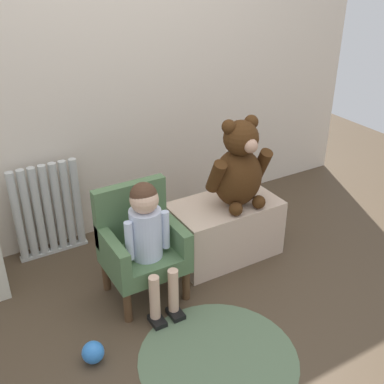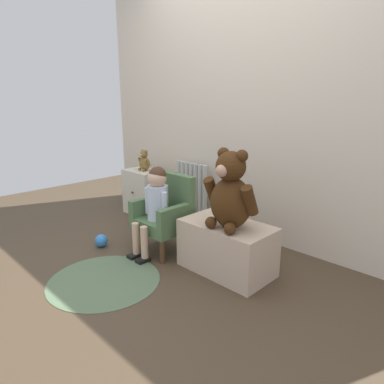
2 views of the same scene
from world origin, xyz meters
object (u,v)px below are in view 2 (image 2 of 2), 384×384
small_dresser (143,192)px  low_bench (227,247)px  radiator (191,193)px  toy_ball (101,241)px  large_teddy_bear (231,194)px  floor_rug (104,280)px  child_armchair (166,213)px  child_figure (155,198)px  small_teddy_bear (144,161)px

small_dresser → low_bench: (1.49, -0.37, -0.06)m
radiator → toy_ball: 1.04m
large_teddy_bear → floor_rug: bearing=-130.0°
radiator → small_dresser: size_ratio=1.25×
low_bench → large_teddy_bear: bearing=-39.3°
large_teddy_bear → toy_ball: size_ratio=5.09×
child_armchair → child_figure: size_ratio=0.88×
large_teddy_bear → small_teddy_bear: large_teddy_bear is taller
child_armchair → low_bench: bearing=6.0°
child_figure → large_teddy_bear: 0.68m
radiator → large_teddy_bear: (0.99, -0.62, 0.31)m
child_armchair → large_teddy_bear: size_ratio=1.16×
child_figure → toy_ball: child_figure is taller
radiator → child_figure: child_figure is taller
floor_rug → toy_ball: 0.60m
radiator → floor_rug: (0.42, -1.30, -0.30)m
low_bench → toy_ball: size_ratio=6.15×
small_dresser → toy_ball: (0.45, -0.80, -0.19)m
child_armchair → low_bench: 0.62m
low_bench → small_dresser: bearing=166.0°
child_figure → floor_rug: 0.73m
child_armchair → toy_ball: (-0.43, -0.37, -0.26)m
floor_rug → toy_ball: toy_ball is taller
child_figure → toy_ball: (-0.43, -0.26, -0.42)m
small_dresser → child_armchair: size_ratio=0.77×
radiator → child_figure: size_ratio=0.85×
child_figure → floor_rug: child_figure is taller
child_armchair → low_bench: child_armchair is taller
radiator → low_bench: size_ratio=0.92×
small_dresser → large_teddy_bear: size_ratio=0.89×
low_bench → small_teddy_bear: small_teddy_bear is taller
low_bench → floor_rug: bearing=-125.3°
low_bench → floor_rug: (-0.51, -0.72, -0.18)m
small_dresser → large_teddy_bear: (1.54, -0.42, 0.37)m
radiator → child_figure: (0.33, -0.74, 0.17)m
radiator → floor_rug: 1.40m
radiator → small_teddy_bear: 0.63m
radiator → small_teddy_bear: (-0.53, -0.19, 0.28)m
child_figure → large_teddy_bear: size_ratio=1.31×
radiator → large_teddy_bear: large_teddy_bear is taller
small_teddy_bear → floor_rug: (0.95, -1.11, -0.59)m
child_armchair → small_teddy_bear: 1.01m
large_teddy_bear → child_armchair: bearing=-178.5°
floor_rug → child_armchair: bearing=97.8°
low_bench → floor_rug: 0.90m
child_figure → toy_ball: 0.65m
child_figure → large_teddy_bear: (0.66, 0.12, 0.14)m
small_dresser → child_figure: (0.88, -0.54, 0.22)m
small_teddy_bear → toy_ball: (0.42, -0.82, -0.53)m
child_figure → low_bench: child_figure is taller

